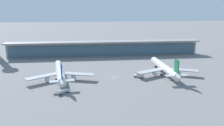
{
  "coord_description": "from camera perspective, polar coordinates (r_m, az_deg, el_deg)",
  "views": [
    {
      "loc": [
        -21.49,
        -168.33,
        51.28
      ],
      "look_at": [
        0.0,
        13.68,
        7.57
      ],
      "focal_mm": 39.25,
      "sensor_mm": 36.0,
      "label": 1
    }
  ],
  "objects": [
    {
      "name": "safety_cone_bravo",
      "position": [
        152.05,
        -7.16,
        -6.28
      ],
      "size": [
        0.62,
        0.62,
        0.7
      ],
      "color": "orange",
      "rests_on": "ground"
    },
    {
      "name": "airliner_centre_stand",
      "position": [
        187.23,
        12.19,
        -1.15
      ],
      "size": [
        47.55,
        61.7,
        16.46
      ],
      "color": "white",
      "rests_on": "ground"
    },
    {
      "name": "airliner_left_stand",
      "position": [
        174.76,
        -12.0,
        -2.18
      ],
      "size": [
        47.11,
        61.75,
        16.46
      ],
      "color": "white",
      "rests_on": "ground"
    },
    {
      "name": "service_truck_under_wing_white",
      "position": [
        177.26,
        13.66,
        -3.52
      ],
      "size": [
        4.29,
        6.68,
        2.7
      ],
      "color": "silver",
      "rests_on": "ground"
    },
    {
      "name": "ground_plane",
      "position": [
        177.27,
        0.52,
        -3.4
      ],
      "size": [
        1200.0,
        1200.0,
        0.0
      ],
      "primitive_type": "plane",
      "color": "slate"
    },
    {
      "name": "service_truck_mid_apron_white",
      "position": [
        147.58,
        -11.33,
        -6.49
      ],
      "size": [
        7.83,
        7.5,
        2.95
      ],
      "color": "silver",
      "rests_on": "ground"
    },
    {
      "name": "safety_cone_alpha",
      "position": [
        157.71,
        -18.08,
        -6.13
      ],
      "size": [
        0.62,
        0.62,
        0.7
      ],
      "color": "orange",
      "rests_on": "ground"
    },
    {
      "name": "service_truck_near_nose_white",
      "position": [
        177.71,
        6.39,
        -2.87
      ],
      "size": [
        7.6,
        5.12,
        3.1
      ],
      "color": "silver",
      "rests_on": "ground"
    },
    {
      "name": "terminal_building",
      "position": [
        251.56,
        -1.74,
        3.47
      ],
      "size": [
        196.77,
        12.8,
        15.2
      ],
      "color": "#9E998E",
      "rests_on": "ground"
    }
  ]
}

